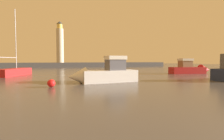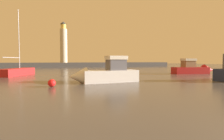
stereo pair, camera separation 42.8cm
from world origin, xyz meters
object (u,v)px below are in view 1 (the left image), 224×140
at_px(motorboat_1, 192,69).
at_px(mooring_buoy, 51,83).
at_px(motorboat_2, 103,74).
at_px(sailboat_moored, 14,72).
at_px(lighthouse, 60,43).

relative_size(motorboat_1, mooring_buoy, 11.57).
height_order(motorboat_2, sailboat_moored, sailboat_moored).
height_order(lighthouse, motorboat_2, lighthouse).
height_order(sailboat_moored, mooring_buoy, sailboat_moored).
bearing_deg(lighthouse, sailboat_moored, -106.00).
xyz_separation_m(lighthouse, motorboat_1, (21.19, -44.75, -8.41)).
height_order(lighthouse, motorboat_1, lighthouse).
xyz_separation_m(sailboat_moored, mooring_buoy, (5.40, -16.11, -0.27)).
relative_size(lighthouse, sailboat_moored, 1.40).
relative_size(lighthouse, motorboat_2, 1.95).
bearing_deg(motorboat_2, lighthouse, 90.50).
bearing_deg(lighthouse, mooring_buoy, -95.72).
height_order(lighthouse, sailboat_moored, lighthouse).
distance_m(motorboat_1, motorboat_2, 21.94).
relative_size(motorboat_2, sailboat_moored, 0.72).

